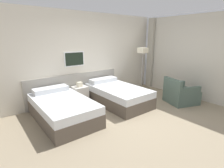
{
  "coord_description": "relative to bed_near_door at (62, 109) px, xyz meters",
  "views": [
    {
      "loc": [
        -2.92,
        -2.73,
        1.96
      ],
      "look_at": [
        0.01,
        1.03,
        0.67
      ],
      "focal_mm": 28.0,
      "sensor_mm": 36.0,
      "label": 1
    }
  ],
  "objects": [
    {
      "name": "armchair",
      "position": [
        3.29,
        -1.14,
        -0.01
      ],
      "size": [
        1.02,
        0.99,
        0.78
      ],
      "rotation": [
        0.0,
        0.0,
        1.22
      ],
      "color": "#4C6056",
      "rests_on": "ground_plane"
    },
    {
      "name": "bed_near_door",
      "position": [
        0.0,
        0.0,
        0.0
      ],
      "size": [
        1.13,
        1.98,
        0.65
      ],
      "color": "brown",
      "rests_on": "ground_plane"
    },
    {
      "name": "wall_window",
      "position": [
        4.05,
        -1.19,
        1.07
      ],
      "size": [
        0.21,
        4.62,
        2.7
      ],
      "color": "white",
      "rests_on": "ground_plane"
    },
    {
      "name": "wall_headboard",
      "position": [
        1.42,
        1.04,
        1.02
      ],
      "size": [
        10.0,
        0.1,
        2.7
      ],
      "color": "beige",
      "rests_on": "ground_plane"
    },
    {
      "name": "ground_plane",
      "position": [
        1.46,
        -1.11,
        -0.27
      ],
      "size": [
        16.0,
        16.0,
        0.0
      ],
      "primitive_type": "plane",
      "color": "gray"
    },
    {
      "name": "floor_lamp",
      "position": [
        3.24,
        0.42,
        1.1
      ],
      "size": [
        0.28,
        0.28,
        1.6
      ],
      "color": "#9E9993",
      "rests_on": "ground_plane"
    },
    {
      "name": "bed_near_window",
      "position": [
        1.74,
        0.0,
        0.0
      ],
      "size": [
        1.13,
        1.98,
        0.65
      ],
      "color": "brown",
      "rests_on": "ground_plane"
    },
    {
      "name": "nightstand",
      "position": [
        0.87,
        0.74,
        -0.0
      ],
      "size": [
        0.42,
        0.39,
        0.65
      ],
      "color": "beige",
      "rests_on": "ground_plane"
    }
  ]
}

